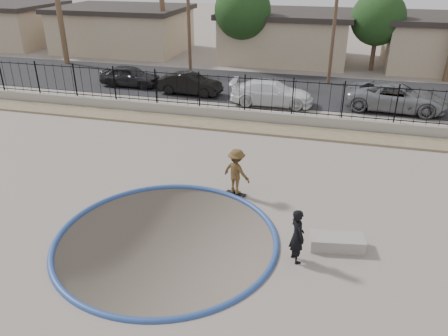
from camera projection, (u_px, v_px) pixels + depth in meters
ground at (250, 129)px, 25.40m from camera, size 120.00×120.00×2.20m
bowl_pit at (167, 239)px, 13.62m from camera, size 6.84×6.84×1.80m
coping_ring at (167, 239)px, 13.62m from camera, size 7.04×7.04×0.20m
rock_strip at (240, 127)px, 22.46m from camera, size 42.00×1.60×0.11m
retaining_wall at (244, 115)px, 23.31m from camera, size 42.00×0.45×0.60m
fence at (245, 93)px, 22.79m from camera, size 40.00×0.04×1.80m
street at (266, 88)px, 29.26m from camera, size 90.00×8.00×0.04m
house_west_far at (3, 23)px, 43.09m from camera, size 10.60×8.60×3.90m
house_west at (123, 28)px, 40.11m from camera, size 11.60×8.60×3.90m
house_center at (286, 35)px, 36.67m from camera, size 10.60×8.60×3.90m
utility_pole_left at (188, 8)px, 30.33m from camera, size 1.70×0.24×9.00m
utility_pole_mid at (336, 8)px, 27.92m from camera, size 1.70×0.24×9.50m
street_tree_left at (243, 11)px, 33.34m from camera, size 4.32×4.32×6.36m
street_tree_mid at (378, 18)px, 32.07m from camera, size 3.96×3.96×5.83m
skater at (236, 174)px, 15.80m from camera, size 1.27×1.04×1.71m
skateboard at (236, 193)px, 16.15m from camera, size 0.81×0.36×0.07m
videographer at (297, 236)px, 12.32m from camera, size 0.67×0.73×1.68m
concrete_ledge at (337, 242)px, 13.14m from camera, size 1.69×0.96×0.40m
car_a at (130, 76)px, 29.25m from camera, size 4.04×1.66×1.37m
car_b at (190, 84)px, 27.54m from camera, size 4.08×1.61×1.32m
car_c at (272, 93)px, 25.60m from camera, size 4.90×2.14×1.40m
car_d at (396, 97)px, 24.62m from camera, size 5.67×2.91×1.53m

